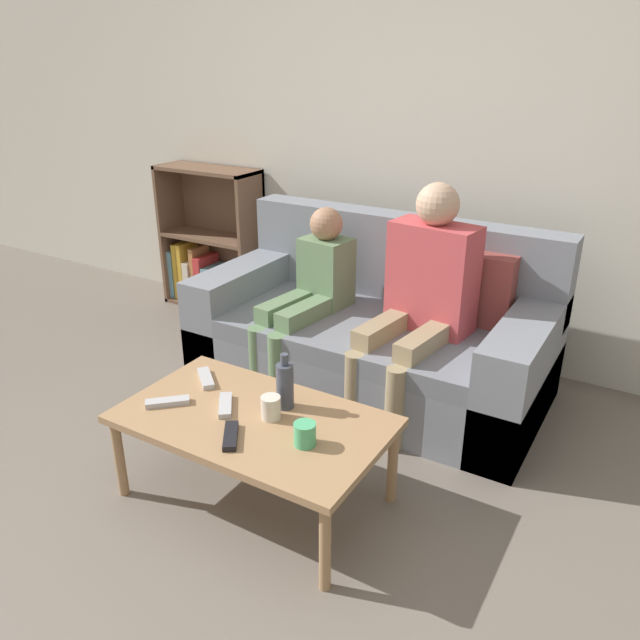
# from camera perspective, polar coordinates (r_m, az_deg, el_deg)

# --- Properties ---
(ground_plane) EXTENTS (22.00, 22.00, 0.00)m
(ground_plane) POSITION_cam_1_polar(r_m,az_deg,el_deg) (2.33, -15.44, -23.10)
(ground_plane) COLOR #70665B
(wall_back) EXTENTS (12.00, 0.06, 2.60)m
(wall_back) POSITION_cam_1_polar(r_m,az_deg,el_deg) (3.58, 10.37, 17.28)
(wall_back) COLOR beige
(wall_back) RESTS_ON ground_plane
(couch) EXTENTS (1.79, 0.90, 0.86)m
(couch) POSITION_cam_1_polar(r_m,az_deg,el_deg) (3.29, 5.03, -1.45)
(couch) COLOR gray
(couch) RESTS_ON ground_plane
(bookshelf) EXTENTS (0.72, 0.28, 0.96)m
(bookshelf) POSITION_cam_1_polar(r_m,az_deg,el_deg) (4.42, -10.05, 6.29)
(bookshelf) COLOR brown
(bookshelf) RESTS_ON ground_plane
(coffee_table) EXTENTS (1.03, 0.60, 0.38)m
(coffee_table) POSITION_cam_1_polar(r_m,az_deg,el_deg) (2.43, -6.13, -9.51)
(coffee_table) COLOR #A87F56
(coffee_table) RESTS_ON ground_plane
(person_adult) EXTENTS (0.44, 0.66, 1.12)m
(person_adult) POSITION_cam_1_polar(r_m,az_deg,el_deg) (2.98, 9.50, 3.02)
(person_adult) COLOR #9E8966
(person_adult) RESTS_ON ground_plane
(person_child) EXTENTS (0.32, 0.64, 0.93)m
(person_child) POSITION_cam_1_polar(r_m,az_deg,el_deg) (3.23, -0.87, 2.85)
(person_child) COLOR #66845B
(person_child) RESTS_ON ground_plane
(cup_near) EXTENTS (0.08, 0.08, 0.09)m
(cup_near) POSITION_cam_1_polar(r_m,az_deg,el_deg) (2.23, -1.39, -10.38)
(cup_near) COLOR #4CB77A
(cup_near) RESTS_ON coffee_table
(cup_far) EXTENTS (0.08, 0.08, 0.09)m
(cup_far) POSITION_cam_1_polar(r_m,az_deg,el_deg) (2.38, -4.52, -7.98)
(cup_far) COLOR silver
(cup_far) RESTS_ON coffee_table
(tv_remote_0) EXTENTS (0.14, 0.16, 0.02)m
(tv_remote_0) POSITION_cam_1_polar(r_m,az_deg,el_deg) (2.48, -8.64, -7.71)
(tv_remote_0) COLOR #B7B7BC
(tv_remote_0) RESTS_ON coffee_table
(tv_remote_1) EXTENTS (0.16, 0.15, 0.02)m
(tv_remote_1) POSITION_cam_1_polar(r_m,az_deg,el_deg) (2.55, -13.77, -7.29)
(tv_remote_1) COLOR #B7B7BC
(tv_remote_1) RESTS_ON coffee_table
(tv_remote_2) EXTENTS (0.14, 0.17, 0.02)m
(tv_remote_2) POSITION_cam_1_polar(r_m,az_deg,el_deg) (2.30, -8.17, -10.44)
(tv_remote_2) COLOR black
(tv_remote_2) RESTS_ON coffee_table
(tv_remote_3) EXTENTS (0.16, 0.15, 0.02)m
(tv_remote_3) POSITION_cam_1_polar(r_m,az_deg,el_deg) (2.69, -10.39, -5.26)
(tv_remote_3) COLOR #B7B7BC
(tv_remote_3) RESTS_ON coffee_table
(bottle) EXTENTS (0.07, 0.07, 0.23)m
(bottle) POSITION_cam_1_polar(r_m,az_deg,el_deg) (2.42, -3.23, -5.95)
(bottle) COLOR #424756
(bottle) RESTS_ON coffee_table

